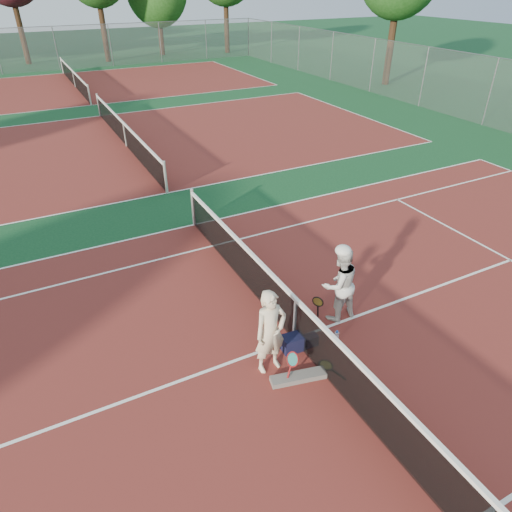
# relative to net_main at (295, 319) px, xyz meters

# --- Properties ---
(ground) EXTENTS (130.00, 130.00, 0.00)m
(ground) POSITION_rel_net_main_xyz_m (0.00, 0.00, -0.51)
(ground) COLOR #103D1E
(ground) RESTS_ON ground
(court_main) EXTENTS (23.77, 10.97, 0.01)m
(court_main) POSITION_rel_net_main_xyz_m (0.00, 0.00, -0.51)
(court_main) COLOR maroon
(court_main) RESTS_ON ground
(court_far_a) EXTENTS (23.77, 10.97, 0.01)m
(court_far_a) POSITION_rel_net_main_xyz_m (0.00, 13.50, -0.51)
(court_far_a) COLOR maroon
(court_far_a) RESTS_ON ground
(court_far_b) EXTENTS (23.77, 10.97, 0.01)m
(court_far_b) POSITION_rel_net_main_xyz_m (0.00, 27.00, -0.51)
(court_far_b) COLOR maroon
(court_far_b) RESTS_ON ground
(net_main) EXTENTS (0.10, 10.98, 1.02)m
(net_main) POSITION_rel_net_main_xyz_m (0.00, 0.00, 0.00)
(net_main) COLOR black
(net_main) RESTS_ON ground
(net_far_a) EXTENTS (0.10, 10.98, 1.02)m
(net_far_a) POSITION_rel_net_main_xyz_m (0.00, 13.50, 0.00)
(net_far_a) COLOR black
(net_far_a) RESTS_ON ground
(net_far_b) EXTENTS (0.10, 10.98, 1.02)m
(net_far_b) POSITION_rel_net_main_xyz_m (0.00, 27.00, 0.00)
(net_far_b) COLOR black
(net_far_b) RESTS_ON ground
(fence_back) EXTENTS (32.00, 0.06, 3.00)m
(fence_back) POSITION_rel_net_main_xyz_m (0.00, 34.00, 0.99)
(fence_back) COLOR slate
(fence_back) RESTS_ON ground
(player_a) EXTENTS (0.63, 0.44, 1.67)m
(player_a) POSITION_rel_net_main_xyz_m (-0.78, -0.43, 0.33)
(player_a) COLOR beige
(player_a) RESTS_ON ground
(player_b) EXTENTS (0.81, 0.63, 1.66)m
(player_b) POSITION_rel_net_main_xyz_m (1.16, 0.21, 0.32)
(player_b) COLOR silver
(player_b) RESTS_ON ground
(racket_red) EXTENTS (0.33, 0.35, 0.57)m
(racket_red) POSITION_rel_net_main_xyz_m (-0.56, -0.84, -0.22)
(racket_red) COLOR maroon
(racket_red) RESTS_ON ground
(racket_black_held) EXTENTS (0.30, 0.32, 0.59)m
(racket_black_held) POSITION_rel_net_main_xyz_m (0.74, 0.31, -0.21)
(racket_black_held) COLOR black
(racket_black_held) RESTS_ON ground
(racket_spare) EXTENTS (0.40, 0.65, 0.03)m
(racket_spare) POSITION_rel_net_main_xyz_m (0.15, -0.88, -0.49)
(racket_spare) COLOR black
(racket_spare) RESTS_ON ground
(sports_bag_navy) EXTENTS (0.43, 0.32, 0.33)m
(sports_bag_navy) POSITION_rel_net_main_xyz_m (-0.17, -0.23, -0.35)
(sports_bag_navy) COLOR black
(sports_bag_navy) RESTS_ON ground
(sports_bag_purple) EXTENTS (0.29, 0.20, 0.23)m
(sports_bag_purple) POSITION_rel_net_main_xyz_m (0.20, -0.27, -0.40)
(sports_bag_purple) COLOR black
(sports_bag_purple) RESTS_ON ground
(net_cover_canvas) EXTENTS (1.04, 0.45, 0.11)m
(net_cover_canvas) POSITION_rel_net_main_xyz_m (-0.47, -0.93, -0.46)
(net_cover_canvas) COLOR #5F5A56
(net_cover_canvas) RESTS_ON ground
(water_bottle) EXTENTS (0.09, 0.09, 0.30)m
(water_bottle) POSITION_rel_net_main_xyz_m (0.65, -0.49, -0.36)
(water_bottle) COLOR #C9DDFF
(water_bottle) RESTS_ON ground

